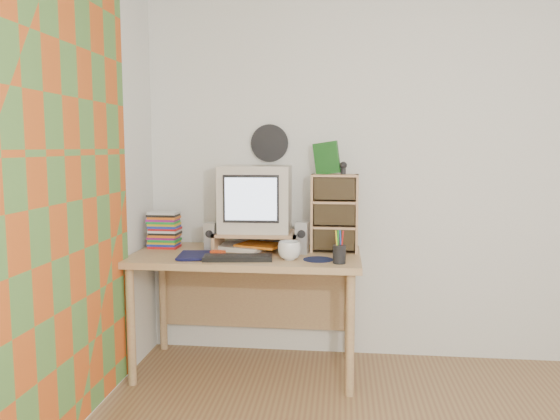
% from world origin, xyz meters
% --- Properties ---
extents(back_wall, '(3.50, 0.00, 3.50)m').
position_xyz_m(back_wall, '(0.00, 1.75, 1.25)').
color(back_wall, white).
rests_on(back_wall, floor).
extents(curtain, '(0.00, 2.20, 2.20)m').
position_xyz_m(curtain, '(-1.71, 0.48, 1.15)').
color(curtain, '#D2581D').
rests_on(curtain, left_wall).
extents(wall_disc, '(0.25, 0.02, 0.25)m').
position_xyz_m(wall_disc, '(-0.93, 1.73, 1.43)').
color(wall_disc, black).
rests_on(wall_disc, back_wall).
extents(desk, '(1.40, 0.70, 0.75)m').
position_xyz_m(desk, '(-1.03, 1.44, 0.62)').
color(desk, tan).
rests_on(desk, floor).
extents(monitor_riser, '(0.52, 0.30, 0.12)m').
position_xyz_m(monitor_riser, '(-0.98, 1.48, 0.84)').
color(monitor_riser, tan).
rests_on(monitor_riser, desk).
extents(crt_monitor, '(0.45, 0.45, 0.42)m').
position_xyz_m(crt_monitor, '(-1.00, 1.53, 1.08)').
color(crt_monitor, beige).
rests_on(crt_monitor, monitor_riser).
extents(speaker_left, '(0.07, 0.07, 0.18)m').
position_xyz_m(speaker_left, '(-1.26, 1.41, 0.84)').
color(speaker_left, '#A1A2A6').
rests_on(speaker_left, desk).
extents(speaker_right, '(0.08, 0.08, 0.20)m').
position_xyz_m(speaker_right, '(-0.69, 1.41, 0.85)').
color(speaker_right, '#A1A2A6').
rests_on(speaker_right, desk).
extents(keyboard, '(0.41, 0.18, 0.03)m').
position_xyz_m(keyboard, '(-1.04, 1.18, 0.76)').
color(keyboard, black).
rests_on(keyboard, desk).
extents(dvd_stack, '(0.19, 0.14, 0.27)m').
position_xyz_m(dvd_stack, '(-1.60, 1.52, 0.88)').
color(dvd_stack, brown).
rests_on(dvd_stack, desk).
extents(cd_rack, '(0.30, 0.16, 0.49)m').
position_xyz_m(cd_rack, '(-0.49, 1.51, 0.99)').
color(cd_rack, tan).
rests_on(cd_rack, desk).
extents(mug, '(0.17, 0.17, 0.11)m').
position_xyz_m(mug, '(-0.75, 1.22, 0.80)').
color(mug, silver).
rests_on(mug, desk).
extents(diary, '(0.24, 0.19, 0.04)m').
position_xyz_m(diary, '(-1.41, 1.22, 0.77)').
color(diary, '#0F1038').
rests_on(diary, desk).
extents(mousepad, '(0.21, 0.21, 0.00)m').
position_xyz_m(mousepad, '(-0.58, 1.24, 0.75)').
color(mousepad, black).
rests_on(mousepad, desk).
extents(pen_cup, '(0.08, 0.08, 0.15)m').
position_xyz_m(pen_cup, '(-0.46, 1.15, 0.82)').
color(pen_cup, black).
rests_on(pen_cup, desk).
extents(papers, '(0.37, 0.32, 0.04)m').
position_xyz_m(papers, '(-1.04, 1.51, 0.77)').
color(papers, white).
rests_on(papers, desk).
extents(red_box, '(0.09, 0.07, 0.04)m').
position_xyz_m(red_box, '(-1.18, 1.24, 0.77)').
color(red_box, red).
rests_on(red_box, desk).
extents(game_box, '(0.16, 0.07, 0.20)m').
position_xyz_m(game_box, '(-0.54, 1.53, 1.34)').
color(game_box, '#165019').
rests_on(game_box, cd_rack).
extents(webcam, '(0.05, 0.05, 0.08)m').
position_xyz_m(webcam, '(-0.44, 1.51, 1.28)').
color(webcam, black).
rests_on(webcam, cd_rack).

